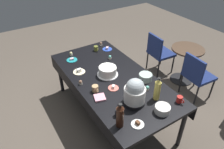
{
  "coord_description": "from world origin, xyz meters",
  "views": [
    {
      "loc": [
        2.12,
        -1.34,
        2.58
      ],
      "look_at": [
        0.0,
        0.0,
        0.8
      ],
      "focal_mm": 33.87,
      "sensor_mm": 36.0,
      "label": 1
    }
  ],
  "objects_px": {
    "glass_salad_bowl": "(145,77)",
    "soda_bottle_cola": "(120,116)",
    "potluck_table": "(112,81)",
    "cupcake_vanilla": "(81,82)",
    "coffee_mug_olive": "(96,48)",
    "dessert_plate_cream": "(79,71)",
    "soda_bottle_ginger_ale": "(157,89)",
    "dessert_plate_coral": "(113,88)",
    "dessert_plate_white": "(138,124)",
    "round_cafe_table": "(186,59)",
    "coffee_mug_tan": "(95,89)",
    "cupcake_cocoa": "(110,57)",
    "ceramic_snack_bowl": "(162,109)",
    "cupcake_berry": "(101,44)",
    "slow_cooker": "(135,92)",
    "cupcake_mint": "(147,88)",
    "coffee_mug_red": "(180,99)",
    "frosted_layer_cake": "(108,71)",
    "cupcake_rose": "(71,54)",
    "dessert_plate_teal": "(72,60)",
    "dessert_plate_cobalt": "(107,49)",
    "coffee_mug_black": "(118,113)",
    "maroon_chair_left": "(159,51)",
    "maroon_chair_right": "(197,74)"
  },
  "relations": [
    {
      "from": "glass_salad_bowl",
      "to": "soda_bottle_cola",
      "type": "xyz_separation_m",
      "value": [
        0.51,
        -0.79,
        0.1
      ]
    },
    {
      "from": "potluck_table",
      "to": "cupcake_vanilla",
      "type": "height_order",
      "value": "cupcake_vanilla"
    },
    {
      "from": "coffee_mug_olive",
      "to": "dessert_plate_cream",
      "type": "bearing_deg",
      "value": -50.09
    },
    {
      "from": "coffee_mug_olive",
      "to": "soda_bottle_ginger_ale",
      "type": "bearing_deg",
      "value": 1.45
    },
    {
      "from": "dessert_plate_coral",
      "to": "dessert_plate_white",
      "type": "bearing_deg",
      "value": -9.75
    },
    {
      "from": "soda_bottle_ginger_ale",
      "to": "soda_bottle_cola",
      "type": "relative_size",
      "value": 1.02
    },
    {
      "from": "dessert_plate_white",
      "to": "round_cafe_table",
      "type": "distance_m",
      "value": 2.18
    },
    {
      "from": "soda_bottle_ginger_ale",
      "to": "coffee_mug_tan",
      "type": "xyz_separation_m",
      "value": [
        -0.55,
        -0.59,
        -0.11
      ]
    },
    {
      "from": "glass_salad_bowl",
      "to": "cupcake_cocoa",
      "type": "relative_size",
      "value": 2.8
    },
    {
      "from": "ceramic_snack_bowl",
      "to": "coffee_mug_olive",
      "type": "distance_m",
      "value": 1.76
    },
    {
      "from": "potluck_table",
      "to": "glass_salad_bowl",
      "type": "bearing_deg",
      "value": 50.37
    },
    {
      "from": "dessert_plate_coral",
      "to": "cupcake_berry",
      "type": "bearing_deg",
      "value": 157.78
    },
    {
      "from": "ceramic_snack_bowl",
      "to": "dessert_plate_white",
      "type": "xyz_separation_m",
      "value": [
        0.0,
        -0.37,
        -0.03
      ]
    },
    {
      "from": "dessert_plate_coral",
      "to": "dessert_plate_cream",
      "type": "xyz_separation_m",
      "value": [
        -0.61,
        -0.23,
        0.0
      ]
    },
    {
      "from": "slow_cooker",
      "to": "dessert_plate_white",
      "type": "xyz_separation_m",
      "value": [
        0.31,
        -0.18,
        -0.16
      ]
    },
    {
      "from": "cupcake_mint",
      "to": "coffee_mug_olive",
      "type": "distance_m",
      "value": 1.34
    },
    {
      "from": "glass_salad_bowl",
      "to": "coffee_mug_olive",
      "type": "height_order",
      "value": "glass_salad_bowl"
    },
    {
      "from": "cupcake_vanilla",
      "to": "coffee_mug_red",
      "type": "xyz_separation_m",
      "value": [
        1.0,
        0.9,
        0.01
      ]
    },
    {
      "from": "frosted_layer_cake",
      "to": "cupcake_cocoa",
      "type": "bearing_deg",
      "value": 143.86
    },
    {
      "from": "cupcake_rose",
      "to": "dessert_plate_white",
      "type": "bearing_deg",
      "value": 0.39
    },
    {
      "from": "cupcake_cocoa",
      "to": "cupcake_vanilla",
      "type": "bearing_deg",
      "value": -62.74
    },
    {
      "from": "dessert_plate_cream",
      "to": "dessert_plate_teal",
      "type": "distance_m",
      "value": 0.38
    },
    {
      "from": "dessert_plate_white",
      "to": "dessert_plate_cream",
      "type": "bearing_deg",
      "value": -175.11
    },
    {
      "from": "dessert_plate_cobalt",
      "to": "cupcake_rose",
      "type": "bearing_deg",
      "value": -102.79
    },
    {
      "from": "coffee_mug_black",
      "to": "frosted_layer_cake",
      "type": "bearing_deg",
      "value": 157.24
    },
    {
      "from": "potluck_table",
      "to": "soda_bottle_cola",
      "type": "xyz_separation_m",
      "value": [
        0.82,
        -0.41,
        0.21
      ]
    },
    {
      "from": "cupcake_rose",
      "to": "maroon_chair_left",
      "type": "height_order",
      "value": "maroon_chair_left"
    },
    {
      "from": "coffee_mug_red",
      "to": "slow_cooker",
      "type": "bearing_deg",
      "value": -120.9
    },
    {
      "from": "coffee_mug_olive",
      "to": "maroon_chair_left",
      "type": "height_order",
      "value": "maroon_chair_left"
    },
    {
      "from": "slow_cooker",
      "to": "ceramic_snack_bowl",
      "type": "bearing_deg",
      "value": 31.39
    },
    {
      "from": "glass_salad_bowl",
      "to": "round_cafe_table",
      "type": "xyz_separation_m",
      "value": [
        -0.36,
        1.33,
        -0.3
      ]
    },
    {
      "from": "slow_cooker",
      "to": "cupcake_vanilla",
      "type": "distance_m",
      "value": 0.82
    },
    {
      "from": "dessert_plate_white",
      "to": "cupcake_berry",
      "type": "relative_size",
      "value": 2.22
    },
    {
      "from": "ceramic_snack_bowl",
      "to": "coffee_mug_olive",
      "type": "relative_size",
      "value": 1.6
    },
    {
      "from": "dessert_plate_white",
      "to": "dessert_plate_teal",
      "type": "xyz_separation_m",
      "value": [
        -1.68,
        -0.06,
        -0.0
      ]
    },
    {
      "from": "maroon_chair_right",
      "to": "cupcake_berry",
      "type": "bearing_deg",
      "value": -140.74
    },
    {
      "from": "glass_salad_bowl",
      "to": "dessert_plate_coral",
      "type": "height_order",
      "value": "glass_salad_bowl"
    },
    {
      "from": "maroon_chair_left",
      "to": "cupcake_vanilla",
      "type": "bearing_deg",
      "value": -76.59
    },
    {
      "from": "dessert_plate_cream",
      "to": "cupcake_vanilla",
      "type": "relative_size",
      "value": 2.74
    },
    {
      "from": "cupcake_cocoa",
      "to": "coffee_mug_tan",
      "type": "xyz_separation_m",
      "value": [
        0.61,
        -0.61,
        0.01
      ]
    },
    {
      "from": "cupcake_rose",
      "to": "cupcake_vanilla",
      "type": "relative_size",
      "value": 1.0
    },
    {
      "from": "cupcake_berry",
      "to": "soda_bottle_ginger_ale",
      "type": "distance_m",
      "value": 1.67
    },
    {
      "from": "potluck_table",
      "to": "round_cafe_table",
      "type": "height_order",
      "value": "potluck_table"
    },
    {
      "from": "slow_cooker",
      "to": "maroon_chair_left",
      "type": "relative_size",
      "value": 0.42
    },
    {
      "from": "dessert_plate_cream",
      "to": "round_cafe_table",
      "type": "relative_size",
      "value": 0.26
    },
    {
      "from": "dessert_plate_cream",
      "to": "cupcake_cocoa",
      "type": "bearing_deg",
      "value": 97.51
    },
    {
      "from": "cupcake_mint",
      "to": "maroon_chair_right",
      "type": "relative_size",
      "value": 0.08
    },
    {
      "from": "slow_cooker",
      "to": "coffee_mug_red",
      "type": "relative_size",
      "value": 3.17
    },
    {
      "from": "dessert_plate_teal",
      "to": "coffee_mug_tan",
      "type": "xyz_separation_m",
      "value": [
        0.91,
        -0.06,
        0.04
      ]
    },
    {
      "from": "glass_salad_bowl",
      "to": "cupcake_berry",
      "type": "xyz_separation_m",
      "value": [
        -1.27,
        -0.01,
        -0.02
      ]
    }
  ]
}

